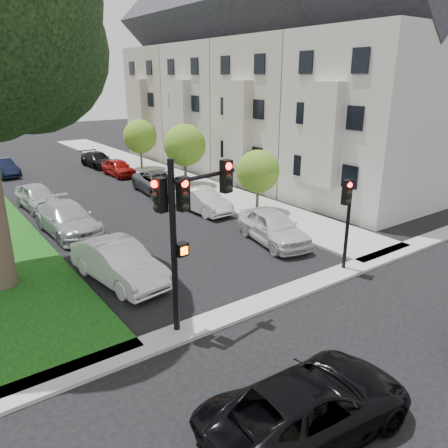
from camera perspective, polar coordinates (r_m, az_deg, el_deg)
ground at (r=14.52m, az=11.91°, el=-12.72°), size 140.00×140.00×0.00m
sidewalk_right at (r=36.72m, az=-8.88°, el=6.85°), size 3.50×44.00×0.12m
sidewalk_cross at (r=15.70m, az=6.51°, el=-9.60°), size 60.00×1.00×0.12m
house_a at (r=27.18m, az=18.69°, el=16.65°), size 7.70×7.55×15.97m
house_b at (r=32.20m, az=7.41°, el=17.61°), size 7.70×7.55×15.97m
house_c at (r=38.04m, az=-0.67°, el=17.91°), size 7.70×7.55×15.97m
house_d at (r=44.39m, az=-6.54°, el=17.91°), size 7.70×7.55×15.97m
small_tree_a at (r=24.71m, az=4.46°, el=6.85°), size 2.42×2.42×3.63m
small_tree_b at (r=31.03m, az=-5.16°, el=10.22°), size 2.93×2.93×4.40m
small_tree_c at (r=37.35m, az=-10.92°, el=11.14°), size 2.77×2.77×4.15m
traffic_signal_main at (r=12.57m, az=-5.13°, el=1.21°), size 2.64×0.69×5.38m
traffic_signal_secondary at (r=17.48m, az=15.78°, el=2.00°), size 0.51×0.41×3.81m
car_cross_near at (r=10.43m, az=11.10°, el=-22.23°), size 5.15×2.59×1.40m
car_parked_0 at (r=20.60m, az=6.46°, el=-0.38°), size 2.68×4.84×1.56m
car_parked_1 at (r=25.22m, az=-2.82°, el=3.08°), size 1.64×4.23×1.37m
car_parked_2 at (r=29.64m, az=-8.38°, el=5.35°), size 2.85×5.38×1.44m
car_parked_3 at (r=35.65m, az=-13.61°, el=7.18°), size 1.67×3.92×1.32m
car_parked_4 at (r=39.74m, az=-16.16°, el=8.08°), size 2.04×4.48×1.27m
car_parked_5 at (r=17.08m, az=-13.58°, el=-4.90°), size 2.34×4.94×1.57m
car_parked_6 at (r=23.03m, az=-19.75°, el=0.63°), size 2.34×5.31×1.52m
car_parked_7 at (r=28.05m, az=-23.17°, el=3.30°), size 2.02×4.44×1.48m
car_parked_9 at (r=38.62m, az=-26.95°, el=6.57°), size 2.03×4.30×1.36m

